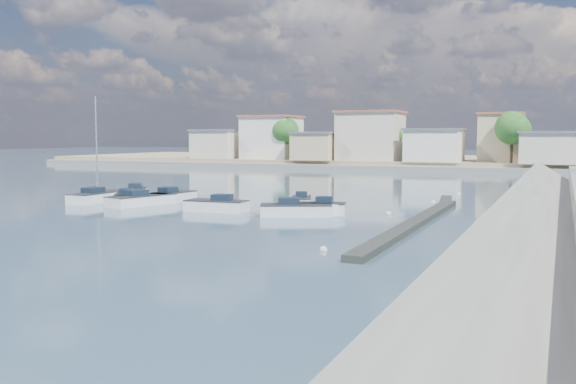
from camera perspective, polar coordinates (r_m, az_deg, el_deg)
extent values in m
plane|color=#334C66|center=(71.11, 10.77, 0.46)|extent=(400.00, 400.00, 0.00)
cube|color=slate|center=(42.51, 21.60, -1.59)|extent=(4.17, 90.00, 2.86)
cube|color=slate|center=(33.65, 20.87, -4.07)|extent=(5.31, 3.50, 1.94)
cube|color=black|center=(40.45, 11.26, -2.68)|extent=(1.00, 26.00, 0.35)
cube|color=black|center=(54.22, 13.82, -0.82)|extent=(2.00, 8.05, 0.30)
cube|color=gray|center=(122.29, 16.06, 2.55)|extent=(160.00, 40.00, 1.40)
cube|color=slate|center=(101.52, 14.56, 1.95)|extent=(160.00, 2.50, 0.80)
cube|color=beige|center=(120.78, -6.17, 4.20)|extent=(8.00, 8.00, 5.00)
cube|color=#595960|center=(120.78, -6.18, 5.47)|extent=(8.48, 8.48, 0.35)
cube|color=silver|center=(118.01, -1.45, 4.82)|extent=(9.00, 9.00, 7.50)
cube|color=#99513D|center=(118.06, -1.45, 6.73)|extent=(9.54, 9.54, 0.35)
cube|color=#C8B089|center=(111.40, 2.60, 4.04)|extent=(7.00, 8.00, 4.50)
cube|color=#595960|center=(111.39, 2.60, 5.28)|extent=(7.42, 8.48, 0.35)
cube|color=beige|center=(110.46, 7.36, 4.90)|extent=(10.00, 9.00, 8.00)
cube|color=#99513D|center=(110.54, 7.38, 7.06)|extent=(10.60, 9.54, 0.35)
cube|color=silver|center=(107.00, 12.89, 4.01)|extent=(8.50, 8.50, 5.00)
cube|color=#595960|center=(106.99, 12.92, 5.44)|extent=(9.01, 9.01, 0.35)
cube|color=#C8B089|center=(108.63, 18.40, 4.55)|extent=(6.50, 7.50, 7.50)
cube|color=#99513D|center=(108.69, 18.46, 6.62)|extent=(6.89, 7.95, 0.35)
cube|color=beige|center=(104.26, 22.58, 3.59)|extent=(9.50, 9.00, 4.50)
cube|color=#595960|center=(104.25, 22.63, 4.92)|extent=(10.07, 9.54, 0.35)
cylinder|color=#38281E|center=(113.66, -0.24, 3.78)|extent=(0.44, 0.44, 3.38)
sphere|color=#254E1A|center=(113.64, -0.24, 5.46)|extent=(4.80, 4.80, 4.80)
sphere|color=#254E1A|center=(112.73, 0.06, 5.35)|extent=(3.60, 3.60, 3.60)
sphere|color=#254E1A|center=(114.36, -0.50, 5.53)|extent=(3.30, 3.30, 3.30)
cylinder|color=#38281E|center=(110.68, 8.98, 3.57)|extent=(0.44, 0.44, 2.93)
sphere|color=#254E1A|center=(110.65, 9.00, 5.06)|extent=(4.16, 4.16, 4.16)
sphere|color=#254E1A|center=(109.95, 9.33, 4.96)|extent=(3.12, 3.12, 3.12)
sphere|color=#254E1A|center=(111.19, 8.73, 5.13)|extent=(2.86, 2.86, 2.86)
cylinder|color=#38281E|center=(103.52, 19.24, 3.44)|extent=(0.44, 0.44, 3.60)
sphere|color=#254E1A|center=(103.50, 19.30, 5.41)|extent=(5.12, 5.12, 5.12)
sphere|color=#254E1A|center=(102.80, 19.80, 5.27)|extent=(3.84, 3.84, 3.84)
sphere|color=#254E1A|center=(104.04, 18.87, 5.51)|extent=(3.52, 3.52, 3.52)
cube|color=white|center=(54.00, -14.14, -0.69)|extent=(3.94, 4.80, 1.00)
cube|color=white|center=(55.94, -13.97, -0.50)|extent=(1.50, 1.50, 1.00)
cube|color=#262628|center=(53.95, -14.15, -0.17)|extent=(3.97, 4.82, 0.08)
cube|color=#152130|center=(53.48, -14.20, 0.05)|extent=(1.66, 1.75, 0.48)
cube|color=white|center=(54.69, -10.29, -0.55)|extent=(2.42, 4.71, 1.00)
cube|color=white|center=(56.14, -9.00, -0.39)|extent=(1.80, 1.80, 1.00)
cube|color=#262628|center=(54.64, -10.30, -0.03)|extent=(2.45, 4.71, 0.08)
cube|color=#152130|center=(54.29, -10.62, 0.19)|extent=(1.30, 1.49, 0.48)
cube|color=white|center=(47.24, -6.37, -1.37)|extent=(4.66, 1.99, 1.00)
cube|color=white|center=(48.15, -8.48, -1.27)|extent=(1.74, 1.74, 1.00)
cube|color=#262628|center=(47.19, -6.38, -0.77)|extent=(4.67, 2.02, 0.08)
cube|color=#152130|center=(46.96, -5.88, -0.49)|extent=(1.43, 1.15, 0.48)
cube|color=white|center=(45.24, 2.75, -1.63)|extent=(4.04, 2.39, 1.00)
cube|color=white|center=(45.46, 0.73, -1.59)|extent=(1.50, 1.50, 1.00)
cube|color=#262628|center=(45.19, 2.75, -1.00)|extent=(4.05, 2.42, 0.08)
cube|color=#152130|center=(45.12, 3.23, -0.70)|extent=(1.33, 1.20, 0.48)
cube|color=white|center=(52.36, -12.92, -0.84)|extent=(3.63, 5.89, 1.00)
cube|color=white|center=(53.82, -10.93, -0.65)|extent=(2.09, 2.09, 1.00)
cube|color=#262628|center=(52.31, -12.93, -0.30)|extent=(3.67, 5.90, 0.08)
cube|color=#152130|center=(51.96, -13.42, -0.08)|extent=(1.76, 1.96, 0.48)
cube|color=white|center=(49.38, 1.21, -1.06)|extent=(2.58, 3.78, 1.00)
cube|color=white|center=(50.87, 1.23, -0.88)|extent=(1.31, 1.31, 1.00)
cube|color=#262628|center=(49.33, 1.21, -0.49)|extent=(2.60, 3.79, 0.08)
cube|color=#152130|center=(48.96, 1.20, -0.25)|extent=(1.19, 1.30, 0.48)
cube|color=white|center=(58.86, -13.46, -0.22)|extent=(3.68, 4.83, 1.00)
cube|color=white|center=(56.92, -13.74, -0.40)|extent=(1.51, 1.51, 1.00)
cube|color=#262628|center=(58.82, -13.47, 0.26)|extent=(3.71, 4.84, 0.08)
cube|color=#152130|center=(59.25, -13.41, 0.53)|extent=(1.59, 1.71, 0.48)
cube|color=white|center=(44.24, 0.69, -1.77)|extent=(5.23, 3.76, 1.00)
cube|color=white|center=(44.36, 3.40, -1.76)|extent=(1.74, 1.74, 1.00)
cube|color=#262628|center=(44.18, 0.69, -1.13)|extent=(5.24, 3.79, 0.08)
cube|color=#152130|center=(44.14, 0.06, -0.82)|extent=(1.82, 1.68, 0.48)
cube|color=white|center=(55.91, -16.55, -0.56)|extent=(1.90, 5.65, 1.00)
cube|color=white|center=(57.84, -14.98, -0.34)|extent=(1.88, 1.88, 1.00)
cube|color=#262628|center=(55.87, -16.56, -0.05)|extent=(1.94, 5.65, 0.08)
cube|color=#152130|center=(55.42, -16.94, 0.15)|extent=(1.17, 1.70, 0.48)
cylinder|color=silver|center=(55.67, -16.66, 4.05)|extent=(0.12, 0.12, 8.00)
cylinder|color=silver|center=(54.90, -17.38, 0.58)|extent=(0.09, 2.40, 0.08)
sphere|color=silver|center=(32.41, 18.25, -4.96)|extent=(0.38, 0.38, 0.38)
sphere|color=silver|center=(45.77, 8.92, -1.92)|extent=(0.38, 0.38, 0.38)
sphere|color=silver|center=(31.01, 3.17, -5.16)|extent=(0.38, 0.38, 0.38)
sphere|color=silver|center=(47.29, 18.86, -1.91)|extent=(0.38, 0.38, 0.38)
sphere|color=silver|center=(54.27, 12.78, -0.90)|extent=(0.38, 0.38, 0.38)
sphere|color=silver|center=(61.73, 14.93, -0.25)|extent=(0.38, 0.38, 0.38)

